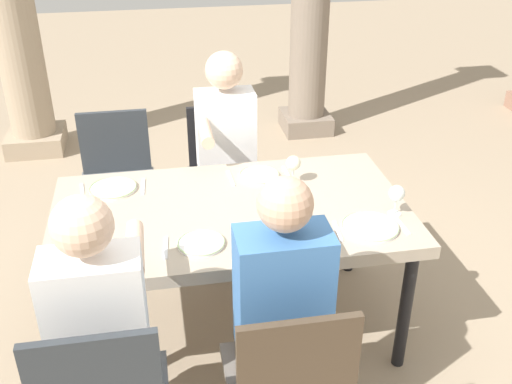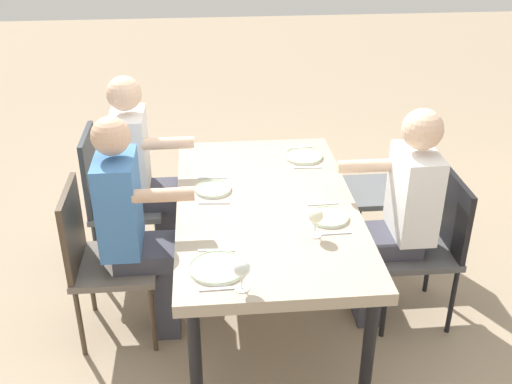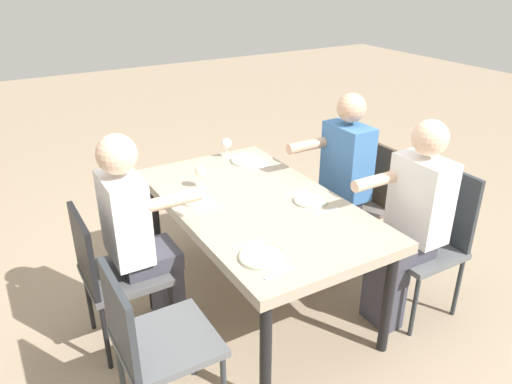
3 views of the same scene
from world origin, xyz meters
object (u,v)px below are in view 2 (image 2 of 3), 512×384
diner_guest_third (143,170)px  plate_2 (329,217)px  diner_woman_green (399,212)px  plate_3 (217,268)px  diner_man_white (134,225)px  plate_1 (213,189)px  dining_table (266,213)px  chair_mid_north (428,239)px  plate_0 (304,156)px  chair_west_south (112,194)px  wine_glass_3 (242,269)px  chair_west_north (394,183)px  wine_glass_2 (316,216)px  chair_mid_south (99,254)px

diner_guest_third → plate_2: 1.26m
diner_woman_green → plate_3: (0.51, -1.00, 0.06)m
diner_man_white → plate_1: size_ratio=6.23×
dining_table → chair_mid_north: (0.08, 0.90, -0.17)m
plate_2 → plate_3: size_ratio=0.81×
plate_1 → plate_0: bearing=124.0°
chair_west_south → plate_2: 1.45m
dining_table → wine_glass_3: size_ratio=11.37×
plate_2 → plate_0: bearing=-179.2°
chair_west_north → wine_glass_2: bearing=-36.9°
chair_mid_south → plate_2: (0.11, 1.20, 0.23)m
chair_west_south → plate_3: bearing=28.1°
chair_mid_north → chair_mid_south: 1.80m
diner_woman_green → plate_0: (-0.64, -0.42, 0.06)m
diner_woman_green → chair_west_north: bearing=164.6°
chair_west_south → chair_mid_north: bearing=70.0°
wine_glass_2 → chair_mid_north: bearing=111.1°
chair_mid_south → diner_woman_green: (-0.00, 1.62, 0.17)m
chair_mid_north → plate_2: (0.11, -0.59, 0.24)m
chair_mid_north → diner_man_white: diner_man_white is taller
chair_mid_north → plate_0: bearing=-136.5°
diner_woman_green → plate_3: size_ratio=4.90×
plate_0 → wine_glass_3: bearing=-20.0°
dining_table → plate_1: (-0.17, -0.28, 0.07)m
plate_3 → chair_mid_south: bearing=-129.5°
chair_west_north → plate_2: 1.00m
chair_mid_south → plate_2: bearing=84.7°
plate_1 → plate_3: size_ratio=0.79×
chair_west_south → plate_0: 1.22m
chair_mid_north → wine_glass_3: wine_glass_3 is taller
plate_3 → chair_west_south: bearing=-151.9°
dining_table → plate_3: bearing=-25.6°
diner_man_white → diner_guest_third: diner_man_white is taller
plate_2 → plate_3: same height
chair_west_north → plate_2: chair_west_north is taller
chair_west_south → plate_3: (1.17, 0.62, 0.22)m
plate_3 → wine_glass_3: size_ratio=1.75×
dining_table → diner_guest_third: diner_guest_third is taller
chair_mid_north → plate_1: chair_mid_north is taller
chair_west_south → plate_3: chair_west_south is taller
dining_table → wine_glass_3: wine_glass_3 is taller
chair_mid_north → diner_woman_green: size_ratio=0.68×
chair_west_north → dining_table: bearing=-57.4°
chair_west_south → plate_0: bearing=89.2°
chair_mid_north → plate_3: chair_mid_north is taller
plate_0 → diner_man_white: bearing=-57.1°
dining_table → chair_mid_north: chair_mid_north is taller
diner_guest_third → chair_mid_north: bearing=67.8°
wine_glass_2 → plate_0: bearing=174.4°
plate_3 → chair_west_north: bearing=134.7°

